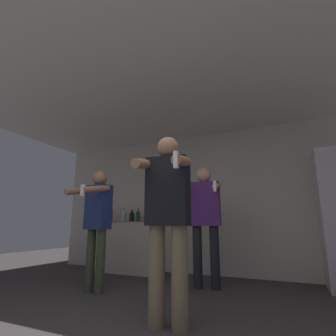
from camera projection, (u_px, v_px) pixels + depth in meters
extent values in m
cube|color=beige|center=(221.00, 201.00, 4.71)|extent=(7.00, 0.06, 2.55)
cube|color=silver|center=(186.00, 91.00, 3.45)|extent=(7.00, 3.92, 0.05)
cube|color=#BCB29E|center=(128.00, 246.00, 4.96)|extent=(1.24, 0.58, 0.91)
cube|color=#676256|center=(129.00, 222.00, 5.06)|extent=(1.27, 0.61, 0.01)
cylinder|color=black|center=(132.00, 217.00, 5.14)|extent=(0.09, 0.09, 0.17)
cylinder|color=black|center=(132.00, 211.00, 5.17)|extent=(0.04, 0.04, 0.06)
sphere|color=#B29933|center=(132.00, 210.00, 5.17)|extent=(0.04, 0.04, 0.04)
cylinder|color=maroon|center=(110.00, 216.00, 5.36)|extent=(0.09, 0.09, 0.25)
cylinder|color=maroon|center=(111.00, 208.00, 5.39)|extent=(0.03, 0.03, 0.06)
sphere|color=#B29933|center=(111.00, 207.00, 5.40)|extent=(0.04, 0.04, 0.04)
cylinder|color=black|center=(155.00, 216.00, 4.94)|extent=(0.09, 0.09, 0.20)
cylinder|color=black|center=(155.00, 209.00, 4.97)|extent=(0.04, 0.04, 0.09)
sphere|color=black|center=(155.00, 206.00, 4.98)|extent=(0.04, 0.04, 0.04)
cylinder|color=#194723|center=(138.00, 217.00, 5.09)|extent=(0.07, 0.07, 0.19)
cylinder|color=#194723|center=(138.00, 210.00, 5.11)|extent=(0.02, 0.02, 0.07)
sphere|color=silver|center=(138.00, 208.00, 5.12)|extent=(0.03, 0.03, 0.03)
cylinder|color=silver|center=(123.00, 217.00, 5.22)|extent=(0.09, 0.09, 0.17)
cylinder|color=silver|center=(124.00, 211.00, 5.25)|extent=(0.03, 0.03, 0.09)
sphere|color=black|center=(124.00, 209.00, 5.26)|extent=(0.04, 0.04, 0.04)
cylinder|color=#75664C|center=(157.00, 275.00, 2.29)|extent=(0.15, 0.15, 0.84)
cylinder|color=#75664C|center=(180.00, 276.00, 2.23)|extent=(0.15, 0.15, 0.84)
cube|color=black|center=(168.00, 191.00, 2.42)|extent=(0.40, 0.23, 0.63)
sphere|color=#9E7051|center=(168.00, 148.00, 2.51)|extent=(0.21, 0.21, 0.21)
cylinder|color=#9E7051|center=(143.00, 164.00, 2.38)|extent=(0.12, 0.35, 0.14)
cylinder|color=#9E7051|center=(182.00, 161.00, 2.26)|extent=(0.12, 0.35, 0.14)
cube|color=white|center=(176.00, 160.00, 2.10)|extent=(0.04, 0.04, 0.14)
cylinder|color=#38422D|center=(91.00, 260.00, 3.46)|extent=(0.12, 0.12, 0.79)
cylinder|color=#38422D|center=(100.00, 261.00, 3.37)|extent=(0.12, 0.12, 0.79)
cube|color=navy|center=(98.00, 207.00, 3.56)|extent=(0.36, 0.25, 0.59)
sphere|color=#9E7051|center=(100.00, 178.00, 3.65)|extent=(0.20, 0.20, 0.20)
cylinder|color=#9E7051|center=(79.00, 191.00, 3.53)|extent=(0.15, 0.43, 0.16)
cylinder|color=#9E7051|center=(96.00, 189.00, 3.36)|extent=(0.15, 0.43, 0.16)
cube|color=white|center=(83.00, 190.00, 3.18)|extent=(0.04, 0.04, 0.14)
cylinder|color=black|center=(198.00, 256.00, 3.66)|extent=(0.13, 0.13, 0.83)
cylinder|color=black|center=(215.00, 257.00, 3.59)|extent=(0.13, 0.13, 0.83)
cube|color=#4C236B|center=(205.00, 204.00, 3.79)|extent=(0.46, 0.25, 0.63)
sphere|color=tan|center=(204.00, 175.00, 3.88)|extent=(0.22, 0.22, 0.22)
cylinder|color=tan|center=(187.00, 187.00, 3.72)|extent=(0.12, 0.40, 0.14)
cylinder|color=tan|center=(217.00, 186.00, 3.60)|extent=(0.12, 0.40, 0.14)
cube|color=white|center=(215.00, 186.00, 3.41)|extent=(0.04, 0.04, 0.14)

